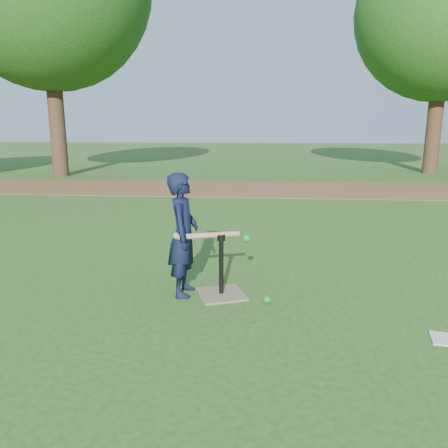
{
  "coord_description": "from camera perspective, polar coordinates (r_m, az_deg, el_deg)",
  "views": [
    {
      "loc": [
        0.68,
        -3.94,
        1.62
      ],
      "look_at": [
        0.29,
        0.36,
        0.65
      ],
      "focal_mm": 35.0,
      "sensor_mm": 36.0,
      "label": 1
    }
  ],
  "objects": [
    {
      "name": "ground",
      "position": [
        4.32,
        -4.37,
        -9.44
      ],
      "size": [
        80.0,
        80.0,
        0.0
      ],
      "primitive_type": "plane",
      "color": "#285116",
      "rests_on": "ground"
    },
    {
      "name": "dirt_strip",
      "position": [
        11.58,
        1.72,
        4.64
      ],
      "size": [
        24.0,
        3.0,
        0.01
      ],
      "primitive_type": "cube",
      "color": "brown",
      "rests_on": "ground"
    },
    {
      "name": "child",
      "position": [
        4.22,
        -5.35,
        -1.42
      ],
      "size": [
        0.29,
        0.44,
        1.2
      ],
      "primitive_type": "imported",
      "rotation": [
        0.0,
        0.0,
        1.57
      ],
      "color": "black",
      "rests_on": "ground"
    },
    {
      "name": "wiffle_ball_ground",
      "position": [
        4.16,
        5.67,
        -9.77
      ],
      "size": [
        0.08,
        0.08,
        0.08
      ],
      "primitive_type": "sphere",
      "color": "#0D9027",
      "rests_on": "ground"
    },
    {
      "name": "batting_tee",
      "position": [
        4.3,
        -0.36,
        -7.92
      ],
      "size": [
        0.56,
        0.56,
        0.61
      ],
      "color": "#7B6E4E",
      "rests_on": "ground"
    },
    {
      "name": "swing_action",
      "position": [
        4.12,
        -1.46,
        -1.58
      ],
      "size": [
        0.74,
        0.24,
        0.08
      ],
      "color": "tan",
      "rests_on": "ground"
    },
    {
      "name": "tree_right",
      "position": [
        17.36,
        27.0,
        23.59
      ],
      "size": [
        5.8,
        5.8,
        8.21
      ],
      "color": "#382316",
      "rests_on": "ground"
    }
  ]
}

